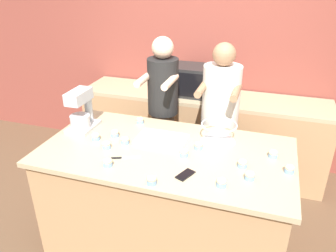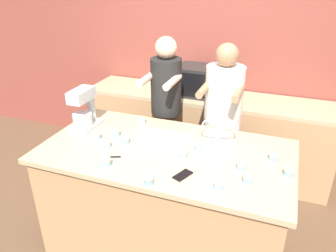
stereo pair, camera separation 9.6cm
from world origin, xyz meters
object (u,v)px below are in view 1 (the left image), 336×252
Objects in this scene: cupcake_8 at (140,120)px; cupcake_12 at (125,140)px; cupcake_2 at (222,182)px; baking_tray at (162,139)px; cupcake_6 at (152,180)px; cupcake_7 at (199,146)px; cupcake_9 at (242,163)px; knife at (124,158)px; cupcake_4 at (115,133)px; cupcake_1 at (273,154)px; cupcake_13 at (184,153)px; microwave_oven at (196,81)px; person_left at (163,116)px; cupcake_10 at (290,169)px; cupcake_0 at (96,136)px; cell_phone at (185,175)px; mixing_bowl at (219,132)px; cupcake_3 at (250,176)px; cupcake_5 at (108,162)px; stand_mixer at (81,112)px; cupcake_11 at (106,145)px; person_right at (219,126)px.

cupcake_12 is (0.03, -0.39, 0.00)m from cupcake_8.
cupcake_2 and cupcake_12 have the same top height.
cupcake_6 is (0.13, -0.59, 0.01)m from baking_tray.
cupcake_7 is 0.39m from cupcake_9.
cupcake_9 is (0.85, 0.15, 0.03)m from knife.
cupcake_7 and cupcake_8 have the same top height.
cupcake_4 and cupcake_12 have the same top height.
cupcake_1 is 0.95m from cupcake_6.
knife is at bearing -158.65° from cupcake_13.
cupcake_1 is at bearing -53.53° from microwave_oven.
person_left reaches higher than cupcake_10.
cupcake_10 is at bearing -0.51° from cupcake_0.
cupcake_4 is 0.72m from cupcake_7.
cupcake_9 is at bearing 31.87° from cell_phone.
microwave_oven is at bearing 101.07° from cell_phone.
cupcake_6 is at bearing -37.50° from knife.
mixing_bowl is at bearing 17.68° from baking_tray.
baking_tray is at bearing 140.47° from cupcake_2.
person_left is 23.80× the size of cupcake_3.
cupcake_9 is at bearing -7.81° from cupcake_4.
cupcake_1 is 0.56m from cupcake_7.
cupcake_0 is at bearing 130.42° from cupcake_5.
person_left is at bearing 128.50° from cupcake_7.
person_left is at bearing 90.63° from knife.
cupcake_12 is at bearing -172.62° from cupcake_1.
knife is at bearing 142.50° from cupcake_6.
microwave_oven is at bearing 104.48° from cupcake_7.
stand_mixer reaches higher than cell_phone.
cupcake_9 is 0.94m from cupcake_12.
person_left is at bearing 125.49° from cupcake_2.
cupcake_10 is (1.73, -0.17, -0.12)m from stand_mixer.
cupcake_2 is 1.00× the size of cupcake_11.
mixing_bowl reaches higher than cupcake_10.
person_right is 1.25m from cupcake_5.
cupcake_13 is at bearing -37.32° from baking_tray.
cell_phone is 0.38m from cupcake_7.
cupcake_12 reaches higher than cell_phone.
cupcake_2 is 1.00× the size of cupcake_10.
stand_mixer is at bearing -179.84° from cupcake_1.
cupcake_12 is at bearing 46.77° from cupcake_11.
cupcake_4 is 1.00× the size of cupcake_13.
person_left is 0.75m from cupcake_12.
person_right is 1.14m from cupcake_11.
person_left is 0.83m from cupcake_0.
cupcake_10 is at bearing -10.45° from cupcake_7.
cupcake_2 and cupcake_8 have the same top height.
cupcake_6 is 0.94m from cupcake_8.
cupcake_2 is (0.20, -1.07, 0.11)m from person_right.
person_right is at bearing 130.48° from cupcake_1.
microwave_oven reaches higher than cupcake_3.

